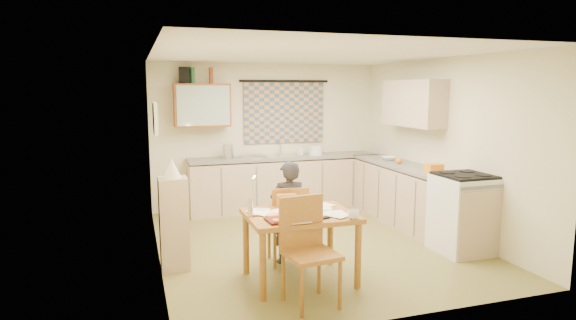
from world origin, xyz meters
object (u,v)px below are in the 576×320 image
object	(u,v)px
stove	(463,213)
counter_back	(285,183)
shelf_stand	(174,224)
person	(289,212)
counter_right	(413,198)
chair_far	(287,239)
dining_table	(300,247)

from	to	relation	value
stove	counter_back	bearing A→B (deg)	117.44
stove	shelf_stand	world-z (taller)	shelf_stand
stove	person	distance (m)	2.25
counter_back	shelf_stand	bearing A→B (deg)	-131.52
counter_right	shelf_stand	bearing A→B (deg)	-169.99
counter_right	shelf_stand	xyz separation A→B (m)	(-3.54, -0.62, 0.08)
counter_back	stove	bearing A→B (deg)	-62.56
counter_back	chair_far	xyz separation A→B (m)	(-0.77, -2.54, -0.16)
stove	chair_far	size ratio (longest dim) A/B	1.07
dining_table	person	xyz separation A→B (m)	(0.06, 0.57, 0.24)
person	shelf_stand	size ratio (longest dim) A/B	1.15
shelf_stand	chair_far	bearing A→B (deg)	-9.31
shelf_stand	dining_table	bearing A→B (deg)	-31.45
counter_back	shelf_stand	distance (m)	3.12
stove	person	world-z (taller)	person
stove	dining_table	size ratio (longest dim) A/B	0.88
shelf_stand	stove	bearing A→B (deg)	-8.20
counter_right	person	distance (m)	2.38
dining_table	shelf_stand	bearing A→B (deg)	148.74
chair_far	person	bearing A→B (deg)	-142.93
counter_right	chair_far	bearing A→B (deg)	-159.56
counter_back	shelf_stand	world-z (taller)	shelf_stand
counter_right	shelf_stand	world-z (taller)	shelf_stand
stove	chair_far	distance (m)	2.28
counter_back	shelf_stand	xyz separation A→B (m)	(-2.06, -2.33, 0.08)
counter_right	stove	bearing A→B (deg)	-90.00
counter_right	person	xyz separation A→B (m)	(-2.23, -0.82, 0.16)
counter_right	chair_far	distance (m)	2.40
shelf_stand	counter_right	bearing A→B (deg)	10.01
counter_back	stove	distance (m)	3.20
counter_back	person	bearing A→B (deg)	-106.50
counter_right	dining_table	xyz separation A→B (m)	(-2.28, -1.39, -0.07)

